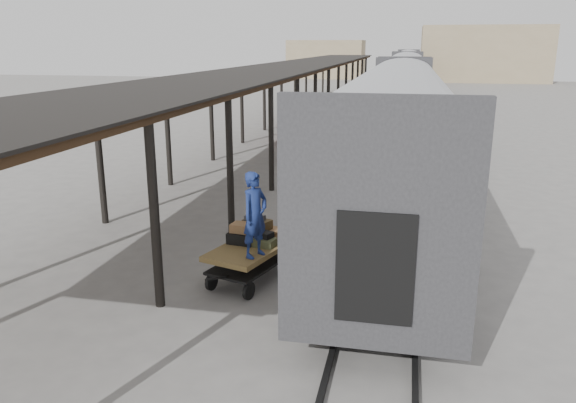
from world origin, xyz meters
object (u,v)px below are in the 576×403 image
(porter, at_px, (255,215))
(pedestrian, at_px, (298,139))
(luggage_tug, at_px, (293,129))
(baggage_cart, at_px, (253,254))

(porter, xyz_separation_m, pedestrian, (-1.96, 15.04, -0.84))
(luggage_tug, relative_size, pedestrian, 1.01)
(baggage_cart, bearing_deg, porter, -51.78)
(luggage_tug, height_order, pedestrian, pedestrian)
(luggage_tug, distance_m, porter, 20.30)
(luggage_tug, height_order, porter, porter)
(luggage_tug, xyz_separation_m, pedestrian, (1.27, -4.97, 0.27))
(baggage_cart, bearing_deg, pedestrian, 113.96)
(baggage_cart, distance_m, luggage_tug, 19.59)
(baggage_cart, relative_size, pedestrian, 1.38)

